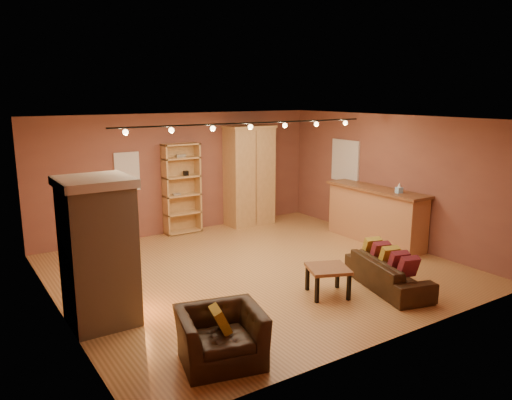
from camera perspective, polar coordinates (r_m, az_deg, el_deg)
floor at (r=9.44m, az=0.06°, el=-7.98°), size 7.00×7.00×0.00m
ceiling at (r=8.87m, az=0.07°, el=9.25°), size 7.00×7.00×0.00m
back_wall at (r=11.86m, az=-8.57°, el=3.04°), size 7.00×0.02×2.80m
left_wall at (r=7.76m, az=-22.13°, el=-2.53°), size 0.02×6.50×2.80m
right_wall at (r=11.32m, az=15.08°, el=2.32°), size 0.02×6.50×2.80m
fireplace at (r=7.38m, az=-17.50°, el=-5.65°), size 1.01×0.98×2.12m
back_window at (r=11.35m, az=-14.53°, el=3.15°), size 0.56×0.04×0.86m
bookcase at (r=11.79m, az=-8.59°, el=1.39°), size 0.87×0.34×2.12m
armoire at (r=12.41m, az=-0.77°, el=2.83°), size 1.21×0.69×2.47m
bar_counter at (r=11.31m, az=13.52°, el=-1.64°), size 0.67×2.55×1.22m
tissue_box at (r=10.71m, az=16.05°, el=1.25°), size 0.15×0.15×0.23m
right_window at (r=12.23m, az=10.17°, el=4.44°), size 0.05×0.90×1.00m
loveseat at (r=8.77m, az=14.88°, el=-7.45°), size 0.96×1.85×0.75m
armchair at (r=6.28m, az=-4.07°, el=-14.36°), size 1.15×0.89×0.89m
coffee_table at (r=8.27m, az=8.23°, el=-8.06°), size 0.83×0.83×0.48m
track_rail at (r=9.05m, az=-0.64°, el=8.57°), size 5.20×0.09×0.13m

